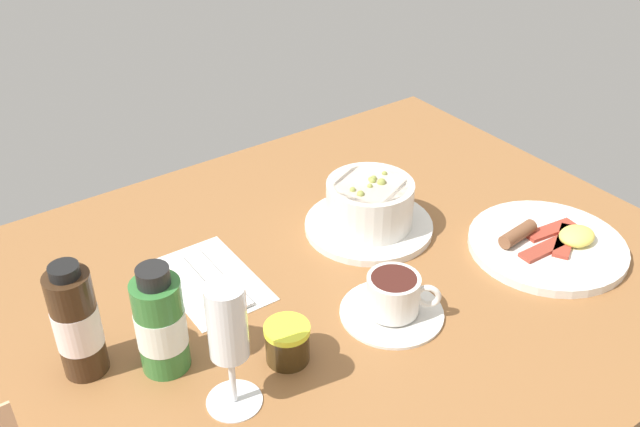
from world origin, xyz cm
name	(u,v)px	position (x,y,z in cm)	size (l,w,h in cm)	color
ground_plane	(322,290)	(0.00, 0.00, -1.50)	(110.00, 84.00, 3.00)	brown
porridge_bowl	(369,207)	(-14.00, -6.75, 4.15)	(20.47, 20.47, 9.27)	silver
cutlery_setting	(211,281)	(13.18, -9.09, 0.26)	(12.25, 18.88, 0.90)	silver
coffee_cup	(393,299)	(-3.71, 11.27, 2.60)	(14.22, 14.22, 6.20)	silver
wine_glass	(228,330)	(21.60, 12.42, 11.24)	(6.69, 6.69, 17.24)	white
jam_jar	(287,343)	(12.55, 10.10, 2.69)	(5.80, 5.80, 5.31)	#3A2811
sauce_bottle_green	(161,324)	(25.45, 2.18, 6.73)	(6.16, 6.16, 15.02)	#337233
sauce_bottle_brown	(77,323)	(33.80, -2.93, 7.40)	(5.54, 5.54, 15.92)	#382314
breakfast_plate	(548,244)	(-33.02, 13.57, 0.93)	(23.94, 23.94, 3.70)	silver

